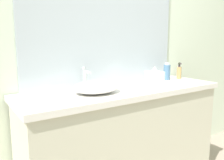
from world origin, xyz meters
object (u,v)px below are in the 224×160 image
Objects in this scene: sink_basin at (96,87)px; lotion_bottle at (167,72)px; soap_dispenser at (179,72)px; folded_hand_towel at (42,98)px; tissue_box at (154,77)px; candle_jar at (139,84)px.

sink_basin is 2.11× the size of lotion_bottle.
soap_dispenser is at bearing -10.86° from lotion_bottle.
lotion_bottle is 1.24m from folded_hand_towel.
soap_dispenser is 1.04× the size of tissue_box.
folded_hand_towel is (-1.23, -0.13, -0.06)m from lotion_bottle.
soap_dispenser reaches higher than tissue_box.
sink_basin is 0.39m from folded_hand_towel.
lotion_bottle is at bearing 6.16° from folded_hand_towel.
lotion_bottle is at bearing 8.55° from sink_basin.
candle_jar is at bearing -171.14° from soap_dispenser.
soap_dispenser is 0.88× the size of folded_hand_towel.
tissue_box reaches higher than folded_hand_towel.
lotion_bottle reaches higher than candle_jar.
lotion_bottle reaches higher than soap_dispenser.
sink_basin is 2.22× the size of tissue_box.
tissue_box reaches higher than sink_basin.
candle_jar is at bearing 1.34° from sink_basin.
soap_dispenser reaches higher than folded_hand_towel.
candle_jar is 0.32× the size of folded_hand_towel.
tissue_box is 0.17m from candle_jar.
lotion_bottle is 0.46m from candle_jar.
candle_jar is (-0.16, 0.01, -0.04)m from tissue_box.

